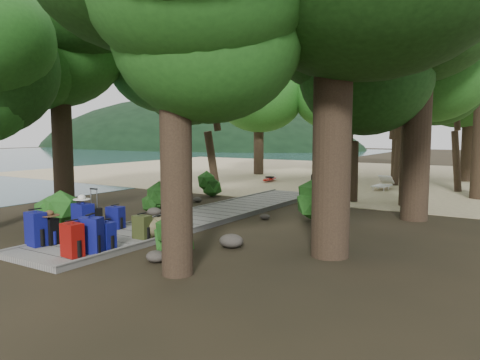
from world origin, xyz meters
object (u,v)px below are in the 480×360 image
Objects in this scene: backpack_left_d at (115,216)px; duffel_right_khaki at (162,225)px; backpack_right_b at (91,233)px; backpack_left_b at (50,230)px; backpack_right_c at (106,234)px; backpack_left_c at (83,218)px; backpack_right_d at (142,226)px; backpack_right_a at (72,238)px; sun_lounger at (382,183)px; lone_suitcase_on_sand at (317,183)px; backpack_left_a at (36,227)px; kayak at (270,178)px; suitcase_on_boardwalk at (95,221)px; duffel_right_black at (171,222)px.

backpack_left_d reaches higher than duffel_right_khaki.
duffel_right_khaki is at bearing 68.22° from backpack_right_b.
backpack_right_c is (1.35, 0.39, -0.00)m from backpack_left_b.
backpack_right_d is (1.30, 0.60, -0.14)m from backpack_left_c.
backpack_right_a is 14.80m from sun_lounger.
lone_suitcase_on_sand is at bearing 90.73° from backpack_right_d.
backpack_left_d is at bearing -100.91° from sun_lounger.
backpack_right_c is 1.65m from duffel_right_khaki.
backpack_right_a is 12.45m from lone_suitcase_on_sand.
backpack_right_b reaches higher than lone_suitcase_on_sand.
backpack_right_b is (0.07, 0.39, 0.03)m from backpack_right_a.
backpack_right_b reaches higher than duffel_right_khaki.
backpack_right_a is at bearing -21.70° from backpack_left_b.
backpack_left_c is at bearing 89.83° from backpack_left_a.
kayak is (-3.85, 13.05, -0.23)m from backpack_right_d.
suitcase_on_boardwalk is at bearing 117.72° from backpack_right_b.
backpack_left_b is 0.74× the size of backpack_left_c.
backpack_right_c is 1.50m from suitcase_on_boardwalk.
backpack_right_c is 0.19× the size of kayak.
sun_lounger is at bearing 83.89° from backpack_left_c.
backpack_right_d is 0.79× the size of duffel_right_black.
lone_suitcase_on_sand reaches higher than backpack_right_c.
backpack_left_b is (0.12, 0.24, -0.09)m from backpack_left_a.
backpack_left_b reaches higher than backpack_right_d.
backpack_right_a reaches higher than backpack_left_b.
backpack_right_a is 0.92× the size of backpack_right_b.
duffel_right_khaki is (1.49, 0.09, -0.08)m from backpack_left_d.
backpack_right_a reaches higher than backpack_right_c.
lone_suitcase_on_sand is at bearing 73.79° from backpack_left_d.
kayak is at bearing -178.73° from sun_lounger.
lone_suitcase_on_sand is at bearing -129.50° from sun_lounger.
backpack_right_b is (1.41, -1.95, 0.09)m from backpack_left_d.
backpack_left_c reaches higher than duffel_right_black.
suitcase_on_boardwalk is 0.89× the size of lone_suitcase_on_sand.
suitcase_on_boardwalk is at bearing -166.39° from backpack_right_d.
backpack_right_b reaches higher than suitcase_on_boardwalk.
backpack_right_a is at bearing -93.56° from sun_lounger.
backpack_left_a is at bearing -130.06° from backpack_right_d.
backpack_right_b is (1.34, -0.01, 0.08)m from backpack_left_b.
duffel_right_khaki is at bearing 90.26° from backpack_right_c.
backpack_left_a is 14.98m from kayak.
backpack_left_a reaches higher than backpack_right_c.
backpack_left_c is 1.08× the size of backpack_right_b.
duffel_right_black is at bearing -78.93° from kayak.
duffel_right_black is at bearing 63.90° from suitcase_on_boardwalk.
backpack_left_c is 1.80m from backpack_right_a.
backpack_left_a reaches higher than backpack_right_d.
suitcase_on_boardwalk is 10.92m from lone_suitcase_on_sand.
sun_lounger is at bearing 80.13° from duffel_right_khaki.
backpack_right_a is 0.41× the size of sun_lounger.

